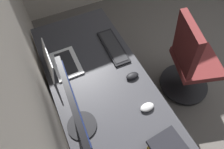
{
  "coord_description": "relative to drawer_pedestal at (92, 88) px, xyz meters",
  "views": [
    {
      "loc": [
        -0.48,
        2.22,
        1.98
      ],
      "look_at": [
        0.13,
        1.93,
        0.95
      ],
      "focal_mm": 30.02,
      "sensor_mm": 36.0,
      "label": 1
    }
  ],
  "objects": [
    {
      "name": "wall_back",
      "position": [
        -0.42,
        0.41,
        0.95
      ],
      "size": [
        4.86,
        0.1,
        2.6
      ],
      "primitive_type": "cube",
      "color": "beige",
      "rests_on": "ground"
    },
    {
      "name": "desk",
      "position": [
        -0.29,
        -0.03,
        0.31
      ],
      "size": [
        1.85,
        0.74,
        0.73
      ],
      "color": "#38383D",
      "rests_on": "ground"
    },
    {
      "name": "drawer_pedestal",
      "position": [
        0.0,
        0.0,
        0.0
      ],
      "size": [
        0.4,
        0.51,
        0.69
      ],
      "color": "#38383D",
      "rests_on": "ground"
    },
    {
      "name": "monitor_primary",
      "position": [
        -0.45,
        0.22,
        0.63
      ],
      "size": [
        0.56,
        0.2,
        0.43
      ],
      "color": "black",
      "rests_on": "desk"
    },
    {
      "name": "laptop_leftmost",
      "position": [
        0.1,
        0.21,
        0.43
      ],
      "size": [
        0.31,
        0.25,
        0.21
      ],
      "color": "white",
      "rests_on": "desk"
    },
    {
      "name": "keyboard_main",
      "position": [
        0.09,
        -0.27,
        0.39
      ],
      "size": [
        0.42,
        0.15,
        0.02
      ],
      "color": "black",
      "rests_on": "desk"
    },
    {
      "name": "mouse_main",
      "position": [
        -0.25,
        -0.27,
        0.4
      ],
      "size": [
        0.06,
        0.1,
        0.03
      ],
      "primitive_type": "ellipsoid",
      "color": "black",
      "rests_on": "desk"
    },
    {
      "name": "mouse_spare",
      "position": [
        -0.53,
        -0.24,
        0.4
      ],
      "size": [
        0.06,
        0.1,
        0.03
      ],
      "primitive_type": "ellipsoid",
      "color": "silver",
      "rests_on": "desk"
    },
    {
      "name": "office_chair",
      "position": [
        -0.22,
        -0.98,
        0.11
      ],
      "size": [
        0.56,
        0.6,
        0.97
      ],
      "color": "maroon",
      "rests_on": "ground"
    }
  ]
}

